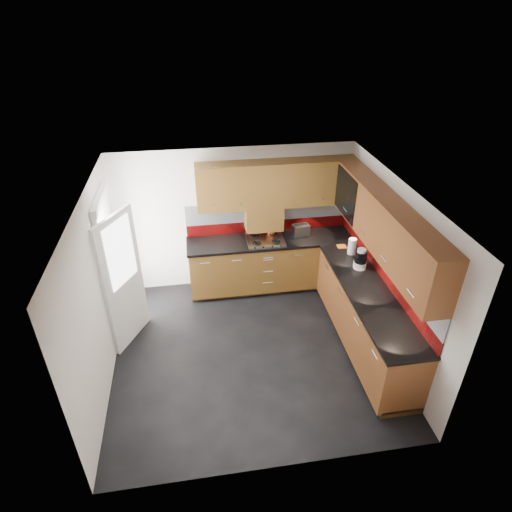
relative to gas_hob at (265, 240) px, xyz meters
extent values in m
cube|color=black|center=(-0.45, -1.47, -0.97)|extent=(4.00, 3.80, 0.02)
cube|color=white|center=(-0.45, -1.47, 1.49)|extent=(4.00, 3.80, 0.10)
cube|color=silver|center=(-0.45, 0.37, 0.24)|extent=(4.00, 0.08, 2.64)
cube|color=silver|center=(-0.45, -3.31, 0.24)|extent=(4.00, 0.08, 2.64)
cube|color=silver|center=(-2.39, -1.47, 0.24)|extent=(0.08, 3.80, 2.64)
cube|color=silver|center=(1.49, -1.47, 0.24)|extent=(0.08, 3.80, 2.64)
cube|color=#553713|center=(0.10, 0.03, -0.48)|extent=(2.70, 0.60, 0.95)
cube|color=brown|center=(1.15, -1.57, -0.48)|extent=(0.60, 2.60, 0.95)
cube|color=#3D2711|center=(0.10, 0.06, -0.91)|extent=(2.70, 0.54, 0.10)
cube|color=#3D2711|center=(1.18, -1.57, -0.91)|extent=(0.54, 2.60, 0.10)
cube|color=black|center=(0.09, 0.02, -0.04)|extent=(2.72, 0.62, 0.04)
cube|color=black|center=(1.14, -1.59, -0.04)|extent=(0.62, 2.60, 0.04)
cube|color=#690909|center=(0.10, 0.32, 0.08)|extent=(2.70, 0.02, 0.20)
cube|color=silver|center=(0.10, 0.32, 0.35)|extent=(2.70, 0.02, 0.34)
cube|color=#690909|center=(1.44, -1.27, 0.08)|extent=(0.02, 3.20, 0.20)
cube|color=silver|center=(1.44, -1.27, 0.35)|extent=(0.02, 3.20, 0.34)
cube|color=#553713|center=(0.20, 0.17, 0.88)|extent=(2.50, 0.33, 0.72)
cube|color=brown|center=(1.28, -1.43, 0.88)|extent=(0.33, 2.87, 0.72)
cube|color=silver|center=(0.05, -0.01, 0.67)|extent=(1.80, 0.01, 0.16)
cube|color=silver|center=(1.11, -1.47, 0.67)|extent=(0.01, 2.00, 0.16)
cube|color=#553713|center=(0.00, 0.17, 0.32)|extent=(0.60, 0.33, 0.40)
cube|color=black|center=(1.11, -0.40, 0.88)|extent=(0.01, 0.80, 0.66)
cube|color=#FFD18C|center=(1.42, -0.40, 0.88)|extent=(0.01, 0.76, 0.64)
cube|color=black|center=(1.28, -0.40, 0.90)|extent=(0.29, 0.76, 0.01)
cylinder|color=black|center=(1.28, -0.65, 1.00)|extent=(0.07, 0.07, 0.16)
cylinder|color=black|center=(1.28, -0.50, 1.00)|extent=(0.07, 0.07, 0.16)
cylinder|color=white|center=(1.28, -0.35, 1.00)|extent=(0.07, 0.07, 0.16)
cylinder|color=black|center=(1.28, -0.20, 1.00)|extent=(0.07, 0.07, 0.16)
cube|color=white|center=(-2.31, -0.57, 0.06)|extent=(0.06, 0.95, 2.04)
cube|color=white|center=(-2.13, -0.92, 0.04)|extent=(0.42, 0.73, 1.98)
cube|color=white|center=(-2.10, -0.92, 0.49)|extent=(0.28, 0.50, 0.90)
cube|color=silver|center=(0.00, 0.01, -0.01)|extent=(0.61, 0.52, 0.02)
torus|color=black|center=(-0.16, -0.11, 0.02)|extent=(0.14, 0.14, 0.02)
torus|color=black|center=(0.16, -0.11, 0.02)|extent=(0.14, 0.14, 0.02)
torus|color=black|center=(-0.16, 0.14, 0.02)|extent=(0.14, 0.14, 0.02)
torus|color=black|center=(0.16, 0.14, 0.02)|extent=(0.14, 0.14, 0.02)
cube|color=black|center=(0.00, -0.24, 0.00)|extent=(0.46, 0.04, 0.02)
cylinder|color=#EA4816|center=(0.13, 0.18, 0.06)|extent=(0.12, 0.12, 0.15)
cylinder|color=#93563A|center=(0.13, 0.20, 0.24)|extent=(0.06, 0.01, 0.29)
cylinder|color=#93563A|center=(0.14, 0.20, 0.23)|extent=(0.05, 0.03, 0.27)
cylinder|color=#93563A|center=(0.12, 0.20, 0.25)|extent=(0.06, 0.03, 0.31)
cylinder|color=#93563A|center=(0.14, 0.19, 0.22)|extent=(0.04, 0.04, 0.25)
cylinder|color=#93563A|center=(0.11, 0.19, 0.23)|extent=(0.04, 0.05, 0.28)
cube|color=silver|center=(0.61, 0.09, 0.08)|extent=(0.29, 0.20, 0.19)
cube|color=black|center=(0.61, 0.09, 0.18)|extent=(0.21, 0.05, 0.01)
cube|color=black|center=(0.61, 0.13, 0.18)|extent=(0.21, 0.05, 0.01)
cylinder|color=white|center=(1.22, -1.01, 0.04)|extent=(0.19, 0.19, 0.10)
cylinder|color=black|center=(1.22, -1.01, 0.17)|extent=(0.18, 0.18, 0.17)
cylinder|color=white|center=(1.22, -1.01, 0.28)|extent=(0.12, 0.12, 0.04)
cylinder|color=white|center=(1.23, -0.60, 0.11)|extent=(0.14, 0.14, 0.26)
cube|color=orange|center=(1.16, -0.39, -0.01)|extent=(0.14, 0.12, 0.02)
camera|label=1|loc=(-1.09, -5.93, 3.39)|focal=30.00mm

